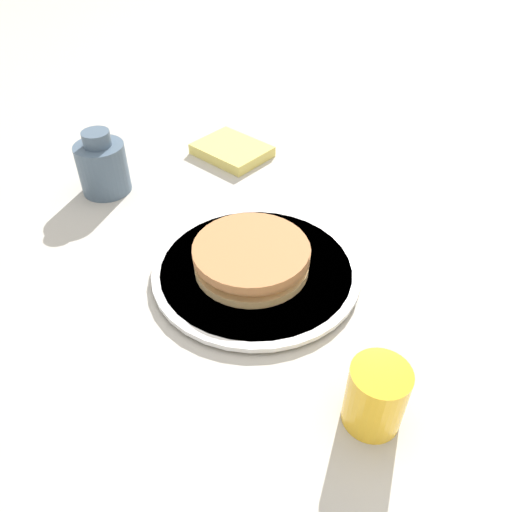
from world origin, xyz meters
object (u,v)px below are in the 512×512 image
object	(u,v)px
juice_glass	(376,396)
cream_jug	(103,166)
plate	(256,270)
pancake_stack	(253,256)

from	to	relation	value
juice_glass	cream_jug	world-z (taller)	cream_jug
plate	pancake_stack	world-z (taller)	pancake_stack
juice_glass	plate	bearing A→B (deg)	42.32
cream_jug	plate	bearing A→B (deg)	-115.86
plate	juice_glass	bearing A→B (deg)	-137.68
juice_glass	cream_jug	size ratio (longest dim) A/B	0.72
pancake_stack	cream_jug	xyz separation A→B (m)	(0.15, 0.30, 0.01)
pancake_stack	cream_jug	size ratio (longest dim) A/B	1.56
pancake_stack	cream_jug	distance (m)	0.33
pancake_stack	juice_glass	bearing A→B (deg)	-137.07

